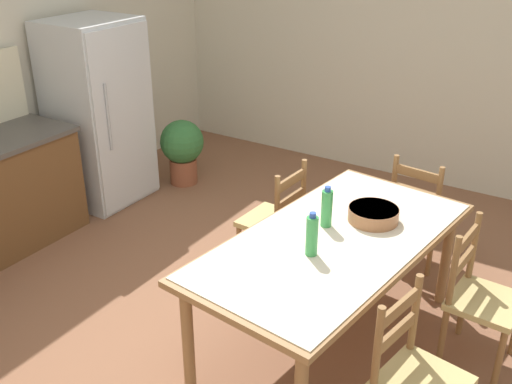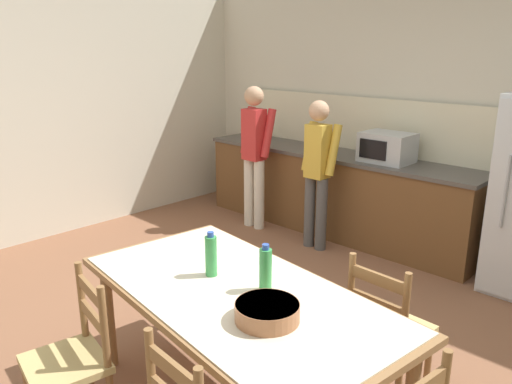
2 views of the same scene
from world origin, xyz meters
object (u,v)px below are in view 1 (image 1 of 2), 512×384
(dining_table, at_px, (333,249))
(chair_side_near_right, at_px, (480,298))
(bottle_off_centre, at_px, (327,208))
(bottle_near_centre, at_px, (312,235))
(serving_bowl, at_px, (373,214))
(refrigerator, at_px, (99,113))
(potted_plant, at_px, (182,147))
(chair_head_end, at_px, (420,212))
(chair_side_near_left, at_px, (415,378))
(chair_side_far_right, at_px, (275,221))

(dining_table, xyz_separation_m, chair_side_near_right, (0.34, -0.83, -0.26))
(dining_table, height_order, bottle_off_centre, bottle_off_centre)
(dining_table, height_order, bottle_near_centre, bottle_near_centre)
(serving_bowl, bearing_deg, chair_side_near_right, -89.16)
(bottle_near_centre, relative_size, bottle_off_centre, 1.00)
(refrigerator, distance_m, potted_plant, 0.92)
(bottle_off_centre, xyz_separation_m, chair_head_end, (1.15, -0.26, -0.46))
(bottle_near_centre, height_order, potted_plant, bottle_near_centre)
(chair_side_near_left, bearing_deg, chair_side_far_right, 63.80)
(refrigerator, xyz_separation_m, dining_table, (-0.81, -2.80, -0.16))
(refrigerator, relative_size, chair_side_near_left, 1.88)
(refrigerator, bearing_deg, bottle_off_centre, -104.54)
(potted_plant, bearing_deg, refrigerator, 147.08)
(chair_head_end, bearing_deg, chair_side_near_right, 133.71)
(refrigerator, xyz_separation_m, chair_side_near_left, (-1.34, -3.53, -0.41))
(refrigerator, distance_m, chair_head_end, 3.02)
(dining_table, distance_m, bottle_near_centre, 0.32)
(bottle_off_centre, relative_size, chair_side_far_right, 0.30)
(chair_side_near_left, relative_size, chair_side_near_right, 1.00)
(bottle_off_centre, distance_m, chair_side_near_right, 1.07)
(bottle_off_centre, height_order, chair_head_end, bottle_off_centre)
(bottle_near_centre, height_order, bottle_off_centre, same)
(dining_table, bearing_deg, potted_plant, 58.19)
(serving_bowl, relative_size, chair_side_near_left, 0.35)
(bottle_off_centre, xyz_separation_m, chair_side_near_right, (0.23, -0.94, -0.46))
(chair_side_far_right, xyz_separation_m, potted_plant, (0.94, 1.65, -0.06))
(bottle_off_centre, distance_m, chair_head_end, 1.27)
(chair_side_near_right, bearing_deg, potted_plant, 74.55)
(bottle_off_centre, distance_m, potted_plant, 2.69)
(chair_head_end, height_order, chair_side_near_right, same)
(bottle_near_centre, xyz_separation_m, serving_bowl, (0.58, -0.14, -0.07))
(bottle_off_centre, bearing_deg, chair_side_near_left, -127.50)
(refrigerator, relative_size, chair_side_far_right, 1.88)
(chair_head_end, bearing_deg, serving_bowl, 95.00)
(chair_side_far_right, bearing_deg, bottle_near_centre, 44.70)
(refrigerator, relative_size, chair_head_end, 1.88)
(refrigerator, height_order, bottle_off_centre, refrigerator)
(bottle_off_centre, relative_size, serving_bowl, 0.84)
(dining_table, distance_m, potted_plant, 2.81)
(bottle_near_centre, bearing_deg, bottle_off_centre, 12.85)
(dining_table, height_order, chair_head_end, chair_head_end)
(dining_table, height_order, potted_plant, dining_table)
(dining_table, height_order, serving_bowl, serving_bowl)
(bottle_near_centre, bearing_deg, serving_bowl, -14.02)
(chair_side_near_left, distance_m, potted_plant, 3.69)
(chair_side_near_right, bearing_deg, chair_side_far_right, 86.93)
(dining_table, bearing_deg, chair_head_end, -6.85)
(chair_side_far_right, bearing_deg, bottle_off_centre, 58.39)
(bottle_off_centre, height_order, potted_plant, bottle_off_centre)
(chair_head_end, relative_size, potted_plant, 1.36)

